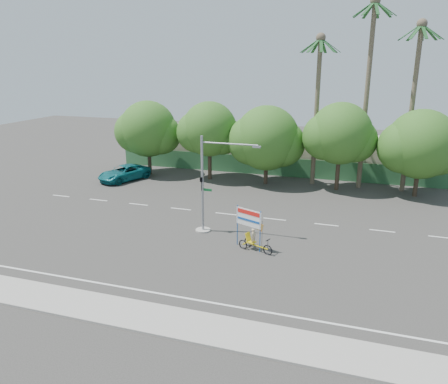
% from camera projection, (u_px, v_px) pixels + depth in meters
% --- Properties ---
extents(ground, '(120.00, 120.00, 0.00)m').
position_uv_depth(ground, '(218.00, 258.00, 27.57)').
color(ground, '#33302D').
rests_on(ground, ground).
extents(sidewalk_near, '(50.00, 2.40, 0.12)m').
position_uv_depth(sidewalk_near, '(167.00, 321.00, 20.72)').
color(sidewalk_near, gray).
rests_on(sidewalk_near, ground).
extents(fence, '(38.00, 0.08, 2.00)m').
position_uv_depth(fence, '(282.00, 167.00, 46.87)').
color(fence, '#336B3D').
rests_on(fence, ground).
extents(building_left, '(12.00, 8.00, 4.00)m').
position_uv_depth(building_left, '(209.00, 145.00, 53.64)').
color(building_left, '#B8AC92').
rests_on(building_left, ground).
extents(building_right, '(14.00, 8.00, 3.60)m').
position_uv_depth(building_right, '(361.00, 156.00, 48.37)').
color(building_right, '#B8AC92').
rests_on(building_right, ground).
extents(tree_far_left, '(7.14, 6.00, 7.96)m').
position_uv_depth(tree_far_left, '(148.00, 131.00, 46.76)').
color(tree_far_left, '#473828').
rests_on(tree_far_left, ground).
extents(tree_left, '(6.66, 5.60, 8.07)m').
position_uv_depth(tree_left, '(209.00, 131.00, 44.60)').
color(tree_left, '#473828').
rests_on(tree_left, ground).
extents(tree_center, '(7.62, 6.40, 7.85)m').
position_uv_depth(tree_center, '(266.00, 140.00, 43.00)').
color(tree_center, '#473828').
rests_on(tree_center, ground).
extents(tree_right, '(6.90, 5.80, 8.36)m').
position_uv_depth(tree_right, '(340.00, 136.00, 40.70)').
color(tree_right, '#473828').
rests_on(tree_right, ground).
extents(tree_far_right, '(7.38, 6.20, 7.94)m').
position_uv_depth(tree_far_right, '(420.00, 146.00, 38.80)').
color(tree_far_right, '#473828').
rests_on(tree_far_right, ground).
extents(palm_tall, '(3.73, 3.79, 17.45)m').
position_uv_depth(palm_tall, '(368.00, 78.00, 39.96)').
color(palm_tall, '#70604C').
rests_on(palm_tall, ground).
extents(palm_mid, '(3.73, 3.79, 15.45)m').
position_uv_depth(palm_mid, '(414.00, 90.00, 39.08)').
color(palm_mid, '#70604C').
rests_on(palm_mid, ground).
extents(palm_short, '(3.73, 3.79, 14.45)m').
position_uv_depth(palm_short, '(317.00, 94.00, 41.75)').
color(palm_short, '#70604C').
rests_on(palm_short, ground).
extents(traffic_signal, '(4.72, 1.10, 7.00)m').
position_uv_depth(traffic_signal, '(206.00, 193.00, 31.01)').
color(traffic_signal, gray).
rests_on(traffic_signal, ground).
extents(trike_billboard, '(2.71, 1.34, 2.86)m').
position_uv_depth(trike_billboard, '(252.00, 233.00, 28.46)').
color(trike_billboard, black).
rests_on(trike_billboard, ground).
extents(pickup_truck, '(4.51, 6.18, 1.56)m').
position_uv_depth(pickup_truck, '(124.00, 173.00, 45.29)').
color(pickup_truck, '#0F686F').
rests_on(pickup_truck, ground).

